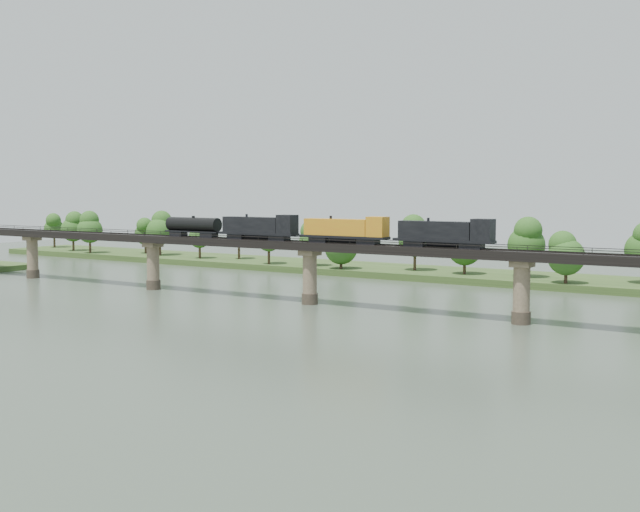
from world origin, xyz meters
The scene contains 6 objects.
ground centered at (0.00, 0.00, 0.00)m, with size 400.00×400.00×0.00m, color #344233.
far_bank centered at (0.00, 85.00, 0.80)m, with size 300.00×24.00×1.60m, color #2D461C.
bridge centered at (0.00, 30.00, 5.46)m, with size 236.00×30.00×11.50m.
bridge_superstructure centered at (0.00, 30.00, 11.79)m, with size 220.00×4.90×0.75m.
far_treeline centered at (-8.21, 80.52, 8.83)m, with size 289.06×17.54×13.60m.
freight_train centered at (1.05, 30.00, 13.82)m, with size 70.64×2.75×4.86m.
Camera 1 is at (82.16, -90.97, 20.90)m, focal length 45.00 mm.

